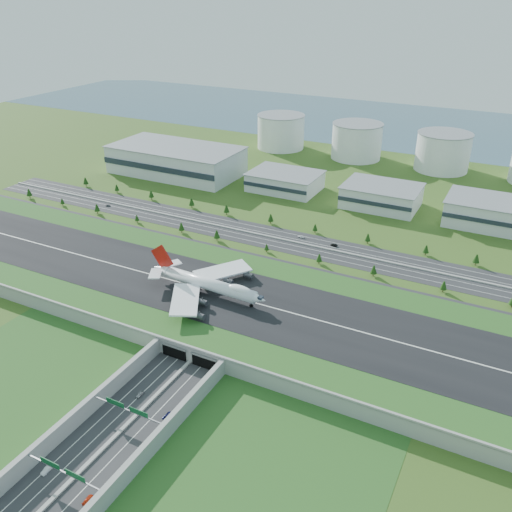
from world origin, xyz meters
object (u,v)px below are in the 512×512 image
at_px(car_1, 47,470).
at_px(car_3, 88,500).
at_px(fuel_tank_a, 281,132).
at_px(car_5, 334,245).
at_px(car_0, 140,394).
at_px(car_7, 301,237).
at_px(car_4, 108,205).
at_px(car_2, 168,416).
at_px(boeing_747, 207,283).

xyz_separation_m(car_1, car_3, (22.56, -2.96, -0.14)).
height_order(fuel_tank_a, car_5, fuel_tank_a).
relative_size(car_0, car_7, 0.97).
xyz_separation_m(car_1, car_7, (2.84, 232.62, -0.16)).
distance_m(car_1, car_4, 268.96).
bearing_deg(car_3, car_1, -14.51).
distance_m(car_0, car_1, 48.90).
distance_m(car_0, car_2, 19.48).
height_order(boeing_747, car_4, boeing_747).
bearing_deg(car_4, car_0, -159.25).
bearing_deg(car_4, fuel_tank_a, -36.37).
distance_m(car_2, car_5, 186.86).
relative_size(fuel_tank_a, car_1, 9.64).
distance_m(car_3, car_7, 236.40).
relative_size(boeing_747, car_5, 15.27).
relative_size(car_0, car_4, 1.22).
xyz_separation_m(boeing_747, car_3, (30.32, -128.10, -13.68)).
xyz_separation_m(boeing_747, car_4, (-151.59, 91.54, -13.73)).
bearing_deg(boeing_747, car_2, -66.70).
bearing_deg(fuel_tank_a, car_1, -76.05).
xyz_separation_m(car_1, car_2, (23.40, 43.46, -0.10)).
bearing_deg(car_2, car_1, 62.28).
relative_size(fuel_tank_a, car_4, 13.01).
relative_size(boeing_747, car_1, 14.37).
height_order(car_5, car_7, car_5).
distance_m(boeing_747, car_0, 78.64).
relative_size(car_1, car_3, 1.06).
bearing_deg(car_7, car_2, 12.82).
height_order(car_0, car_4, car_0).
xyz_separation_m(car_4, car_5, (187.80, 13.56, 0.15)).
bearing_deg(boeing_747, car_4, 151.30).
relative_size(car_4, car_7, 0.80).
height_order(car_1, car_4, car_1).
bearing_deg(car_3, car_0, -77.89).
relative_size(fuel_tank_a, car_3, 10.17).
bearing_deg(boeing_747, car_7, 86.80).
distance_m(boeing_747, car_5, 111.99).
bearing_deg(car_3, car_7, -92.25).
height_order(car_1, car_7, car_1).
xyz_separation_m(car_0, car_7, (-1.79, 183.94, -0.10)).
xyz_separation_m(boeing_747, car_7, (10.59, 107.48, -13.69)).
bearing_deg(fuel_tank_a, car_3, -73.41).
height_order(car_0, car_2, car_0).
height_order(car_3, car_7, car_3).
xyz_separation_m(boeing_747, car_0, (12.38, -76.46, -13.59)).
distance_m(car_3, car_5, 233.28).
distance_m(fuel_tank_a, car_3, 460.73).
relative_size(boeing_747, car_3, 15.17).
bearing_deg(car_5, fuel_tank_a, -138.71).
xyz_separation_m(car_0, car_1, (-4.63, -48.68, 0.06)).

